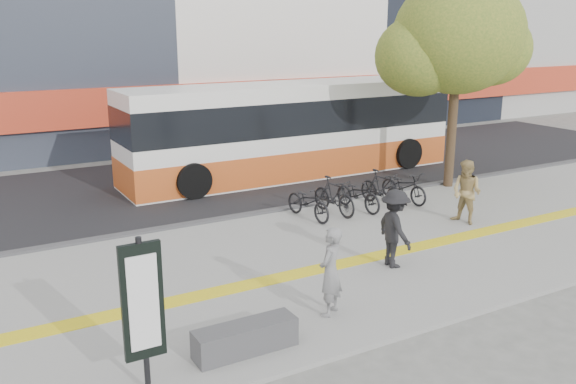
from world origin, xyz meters
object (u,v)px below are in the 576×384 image
street_tree (455,38)px  pedestrian_dark (395,228)px  seated_woman (330,272)px  bench (245,338)px  signboard (143,304)px  bus (292,132)px  pedestrian_tan (467,192)px

street_tree → pedestrian_dark: (-5.64, -4.43, -3.63)m
seated_woman → street_tree: bearing=180.0°
seated_woman → pedestrian_dark: 2.61m
bench → pedestrian_dark: bearing=21.1°
signboard → street_tree: street_tree is taller
street_tree → bus: 5.82m
bus → pedestrian_tan: 6.87m
seated_woman → pedestrian_dark: size_ratio=0.96×
street_tree → seated_woman: size_ratio=4.07×
bus → pedestrian_dark: bearing=-106.0°
bench → signboard: signboard is taller
street_tree → seated_woman: street_tree is taller
seated_woman → pedestrian_tan: (5.69, 2.51, 0.02)m
pedestrian_tan → pedestrian_dark: size_ratio=0.99×
signboard → bench: bearing=10.8°
seated_woman → bus: bearing=-151.7°
pedestrian_tan → bus: bearing=175.8°
signboard → pedestrian_dark: (5.74, 1.90, -0.48)m
bus → pedestrian_dark: bus is taller
bench → pedestrian_dark: pedestrian_dark is taller
signboard → pedestrian_tan: size_ratio=1.38×
street_tree → pedestrian_tan: bearing=-126.5°
pedestrian_tan → pedestrian_dark: 3.62m
bus → pedestrian_tan: bus is taller
pedestrian_dark → signboard: bearing=116.3°
bus → seated_woman: 10.40m
street_tree → bus: size_ratio=0.56×
signboard → pedestrian_dark: 6.06m
bench → pedestrian_tan: (7.49, 2.93, 0.57)m
signboard → bus: (8.05, 10.01, 0.11)m
signboard → pedestrian_dark: signboard is taller
pedestrian_dark → pedestrian_tan: bearing=-60.2°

